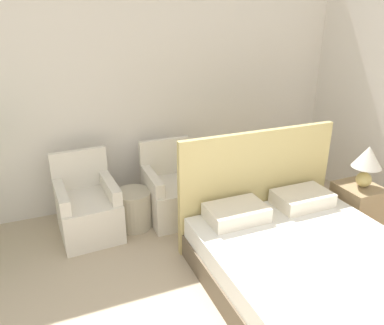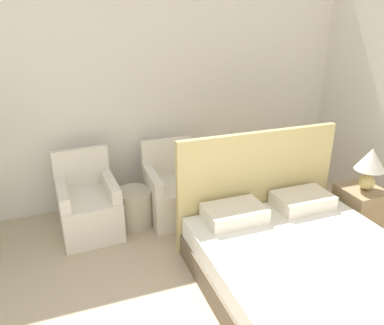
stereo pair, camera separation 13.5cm
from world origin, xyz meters
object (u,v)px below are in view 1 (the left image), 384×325
object	(u,v)px
nightstand	(356,206)
side_table	(134,209)
table_lamp	(367,161)
armchair_near_window_right	(173,195)
armchair_near_window_left	(88,211)
bed	(315,269)

from	to	relation	value
nightstand	side_table	world-z (taller)	nightstand
table_lamp	armchair_near_window_right	bearing A→B (deg)	150.86
armchair_near_window_right	nightstand	bearing A→B (deg)	-28.22
armchair_near_window_left	side_table	distance (m)	0.48
armchair_near_window_left	table_lamp	size ratio (longest dim) A/B	1.90
bed	armchair_near_window_right	distance (m)	1.79
nightstand	table_lamp	bearing A→B (deg)	-44.46
table_lamp	side_table	bearing A→B (deg)	157.08
table_lamp	armchair_near_window_left	bearing A→B (deg)	160.01
armchair_near_window_right	bed	bearing A→B (deg)	-67.91
side_table	table_lamp	bearing A→B (deg)	-22.92
armchair_near_window_left	table_lamp	distance (m)	2.96
bed	table_lamp	size ratio (longest dim) A/B	4.67
bed	nightstand	distance (m)	1.31
armchair_near_window_right	side_table	world-z (taller)	armchair_near_window_right
bed	armchair_near_window_left	world-z (taller)	bed
armchair_near_window_left	side_table	bearing A→B (deg)	-7.73
nightstand	bed	bearing A→B (deg)	-148.62
armchair_near_window_right	table_lamp	xyz separation A→B (m)	(1.79, -1.00, 0.52)
bed	table_lamp	bearing A→B (deg)	30.42
table_lamp	bed	bearing A→B (deg)	-149.58
armchair_near_window_right	table_lamp	bearing A→B (deg)	-28.39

